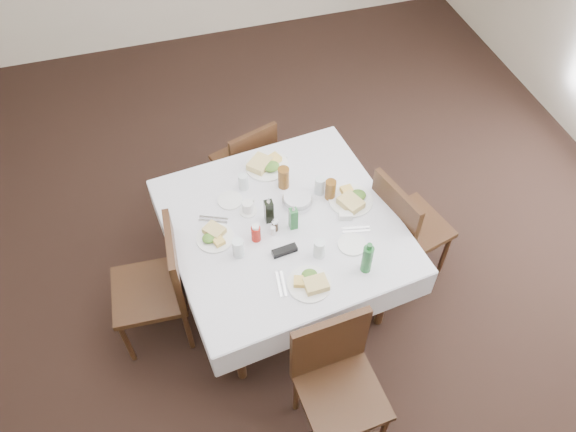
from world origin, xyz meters
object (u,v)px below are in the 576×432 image
object	(u,v)px
water_s	(319,249)
ketchup_bottle	(256,233)
water_w	(238,248)
green_bottle	(367,259)
bread_basket	(297,200)
chair_south	(336,375)
oil_cruet_green	(293,218)
oil_cruet_dark	(269,211)
coffee_mug	(248,207)
chair_west	(161,281)
water_n	(243,182)
chair_north	(248,161)
dining_table	(283,231)
chair_east	(403,225)
water_e	(320,186)

from	to	relation	value
water_s	ketchup_bottle	world-z (taller)	same
water_w	green_bottle	distance (m)	0.75
bread_basket	green_bottle	world-z (taller)	green_bottle
chair_south	oil_cruet_green	distance (m)	0.95
oil_cruet_dark	water_w	bearing A→B (deg)	-140.26
chair_south	coffee_mug	size ratio (longest dim) A/B	8.29
chair_south	oil_cruet_dark	world-z (taller)	oil_cruet_dark
chair_west	water_n	size ratio (longest dim) A/B	8.19
chair_west	oil_cruet_green	xyz separation A→B (m)	(0.86, 0.01, 0.31)
chair_north	green_bottle	xyz separation A→B (m)	(0.38, -1.36, 0.40)
bread_basket	dining_table	bearing A→B (deg)	-136.49
chair_east	ketchup_bottle	world-z (taller)	chair_east
water_n	coffee_mug	distance (m)	0.21
water_n	coffee_mug	world-z (taller)	water_n
dining_table	oil_cruet_dark	world-z (taller)	oil_cruet_dark
water_n	green_bottle	world-z (taller)	green_bottle
chair_north	bread_basket	world-z (taller)	same
water_w	chair_south	bearing A→B (deg)	-66.46
water_n	oil_cruet_dark	distance (m)	0.33
coffee_mug	water_w	bearing A→B (deg)	-113.74
water_s	water_w	bearing A→B (deg)	162.85
oil_cruet_dark	water_s	bearing A→B (deg)	-58.28
ketchup_bottle	coffee_mug	bearing A→B (deg)	87.97
oil_cruet_dark	oil_cruet_green	distance (m)	0.16
chair_east	water_s	world-z (taller)	chair_east
chair_east	water_e	distance (m)	0.65
ketchup_bottle	water_n	bearing A→B (deg)	86.29
water_e	water_w	bearing A→B (deg)	-151.69
chair_south	green_bottle	size ratio (longest dim) A/B	3.95
bread_basket	chair_west	bearing A→B (deg)	-168.72
water_s	green_bottle	distance (m)	0.29
water_w	bread_basket	size ratio (longest dim) A/B	0.65
water_s	green_bottle	xyz separation A→B (m)	(0.23, -0.18, 0.04)
oil_cruet_dark	ketchup_bottle	world-z (taller)	oil_cruet_dark
oil_cruet_green	bread_basket	bearing A→B (deg)	64.98
chair_east	water_s	size ratio (longest dim) A/B	7.42
chair_north	oil_cruet_dark	size ratio (longest dim) A/B	3.82
dining_table	chair_north	xyz separation A→B (m)	(-0.02, 0.89, -0.21)
water_s	water_e	distance (m)	0.50
dining_table	water_n	world-z (taller)	water_n
chair_south	bread_basket	xyz separation A→B (m)	(0.11, 1.08, 0.25)
oil_cruet_green	chair_north	bearing A→B (deg)	94.36
water_e	ketchup_bottle	size ratio (longest dim) A/B	1.00
chair_north	bread_basket	distance (m)	0.84
chair_north	chair_south	distance (m)	1.84
water_e	coffee_mug	xyz separation A→B (m)	(-0.49, -0.02, -0.03)
chair_east	coffee_mug	bearing A→B (deg)	167.25
dining_table	coffee_mug	distance (m)	0.27
water_e	oil_cruet_dark	xyz separation A→B (m)	(-0.38, -0.13, 0.03)
chair_west	oil_cruet_green	world-z (taller)	oil_cruet_green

